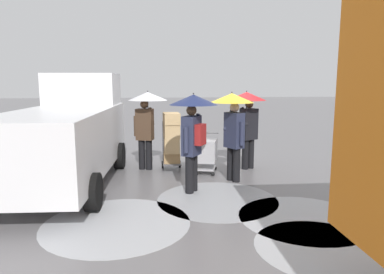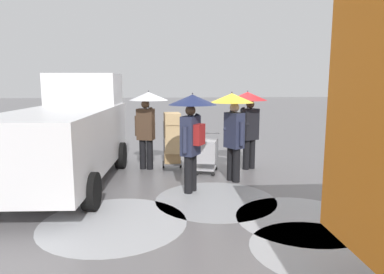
% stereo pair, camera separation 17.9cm
% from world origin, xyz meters
% --- Properties ---
extents(ground_plane, '(90.00, 90.00, 0.00)m').
position_xyz_m(ground_plane, '(0.00, 0.00, 0.00)').
color(ground_plane, slate).
extents(slush_patch_near_cluster, '(2.28, 2.28, 0.01)m').
position_xyz_m(slush_patch_near_cluster, '(-1.01, 3.51, 0.00)').
color(slush_patch_near_cluster, '#ADAFB5').
rests_on(slush_patch_near_cluster, ground).
extents(slush_patch_under_van, '(1.97, 1.97, 0.01)m').
position_xyz_m(slush_patch_under_van, '(-0.80, 4.62, 0.00)').
color(slush_patch_under_van, '#ADAFB5').
rests_on(slush_patch_under_van, ground).
extents(slush_patch_mid_street, '(2.46, 2.46, 0.01)m').
position_xyz_m(slush_patch_mid_street, '(0.33, 2.39, 0.00)').
color(slush_patch_mid_street, '#999BA0').
rests_on(slush_patch_mid_street, ground).
extents(slush_patch_far_side, '(2.50, 2.50, 0.01)m').
position_xyz_m(slush_patch_far_side, '(2.24, 3.40, 0.00)').
color(slush_patch_far_side, '#ADAFB5').
rests_on(slush_patch_far_side, ground).
extents(cargo_van_parked_right, '(2.42, 5.44, 2.60)m').
position_xyz_m(cargo_van_parked_right, '(3.60, 0.81, 1.18)').
color(cargo_van_parked_right, white).
rests_on(cargo_van_parked_right, ground).
extents(shopping_cart_vendor, '(0.75, 0.93, 1.04)m').
position_xyz_m(shopping_cart_vendor, '(0.23, 0.23, 0.57)').
color(shopping_cart_vendor, '#B2B2B7').
rests_on(shopping_cart_vendor, ground).
extents(hand_dolly_boxes, '(0.53, 0.71, 1.56)m').
position_xyz_m(hand_dolly_boxes, '(1.12, -0.09, 0.89)').
color(hand_dolly_boxes, '#515156').
rests_on(hand_dolly_boxes, ground).
extents(pedestrian_pink_side, '(1.04, 1.04, 2.15)m').
position_xyz_m(pedestrian_pink_side, '(-0.28, 1.03, 1.58)').
color(pedestrian_pink_side, black).
rests_on(pedestrian_pink_side, ground).
extents(pedestrian_black_side, '(1.04, 1.04, 2.15)m').
position_xyz_m(pedestrian_black_side, '(1.77, -0.29, 1.58)').
color(pedestrian_black_side, black).
rests_on(pedestrian_black_side, ground).
extents(pedestrian_white_side, '(1.04, 1.04, 2.15)m').
position_xyz_m(pedestrian_white_side, '(0.76, 1.78, 1.57)').
color(pedestrian_white_side, black).
rests_on(pedestrian_white_side, ground).
extents(pedestrian_far_side, '(1.04, 1.04, 2.15)m').
position_xyz_m(pedestrian_far_side, '(-0.93, -0.05, 1.57)').
color(pedestrian_far_side, black).
rests_on(pedestrian_far_side, ground).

